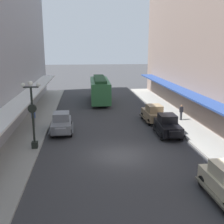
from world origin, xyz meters
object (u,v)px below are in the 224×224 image
at_px(parked_car_2, 61,123).
at_px(pedestrian_2, 34,118).
at_px(pedestrian_0, 181,112).
at_px(parked_car_1, 154,113).
at_px(fire_hydrant, 174,120).
at_px(lamp_post_with_clock, 33,112).
at_px(parked_car_3, 168,125).
at_px(streetcar, 100,89).

height_order(parked_car_2, pedestrian_2, parked_car_2).
xyz_separation_m(parked_car_2, pedestrian_0, (12.24, 2.52, 0.05)).
height_order(pedestrian_0, pedestrian_2, same).
distance_m(parked_car_1, pedestrian_2, 12.12).
bearing_deg(parked_car_1, pedestrian_2, -175.45).
relative_size(parked_car_1, parked_car_2, 1.00).
relative_size(fire_hydrant, pedestrian_0, 0.50).
distance_m(lamp_post_with_clock, pedestrian_2, 6.25).
xyz_separation_m(fire_hydrant, pedestrian_2, (-13.79, 0.44, 0.43)).
xyz_separation_m(parked_car_1, parked_car_2, (-9.31, -2.68, 0.00)).
height_order(parked_car_3, lamp_post_with_clock, lamp_post_with_clock).
bearing_deg(pedestrian_2, parked_car_3, -15.79).
bearing_deg(streetcar, parked_car_3, -71.82).
xyz_separation_m(parked_car_3, pedestrian_0, (2.79, 4.26, 0.05)).
distance_m(streetcar, pedestrian_0, 13.68).
relative_size(lamp_post_with_clock, fire_hydrant, 6.29).
distance_m(streetcar, fire_hydrant, 14.14).
relative_size(parked_car_2, pedestrian_2, 2.62).
xyz_separation_m(parked_car_1, parked_car_3, (0.14, -4.42, 0.00)).
height_order(parked_car_3, streetcar, streetcar).
distance_m(parked_car_2, parked_car_3, 9.61).
relative_size(parked_car_1, streetcar, 0.44).
height_order(parked_car_3, fire_hydrant, parked_car_3).
distance_m(lamp_post_with_clock, pedestrian_0, 15.60).
bearing_deg(pedestrian_0, pedestrian_2, -176.93).
xyz_separation_m(parked_car_3, streetcar, (-5.07, 15.43, 0.96)).
distance_m(parked_car_3, pedestrian_0, 5.09).
distance_m(fire_hydrant, pedestrian_0, 1.80).
xyz_separation_m(parked_car_2, parked_car_3, (9.45, -1.74, 0.00)).
bearing_deg(parked_car_1, fire_hydrant, -39.49).
relative_size(parked_car_1, pedestrian_0, 2.62).
height_order(streetcar, lamp_post_with_clock, lamp_post_with_clock).
xyz_separation_m(parked_car_2, fire_hydrant, (11.01, 1.27, -0.38)).
bearing_deg(streetcar, lamp_post_with_clock, -108.97).
bearing_deg(parked_car_3, lamp_post_with_clock, -167.99).
distance_m(parked_car_1, parked_car_2, 9.69).
relative_size(parked_car_1, pedestrian_2, 2.62).
height_order(lamp_post_with_clock, pedestrian_2, lamp_post_with_clock).
height_order(parked_car_1, streetcar, streetcar).
distance_m(parked_car_2, lamp_post_with_clock, 4.91).
relative_size(lamp_post_with_clock, pedestrian_2, 3.15).
distance_m(streetcar, pedestrian_2, 13.98).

